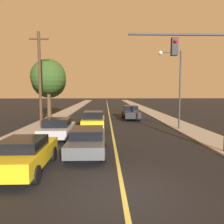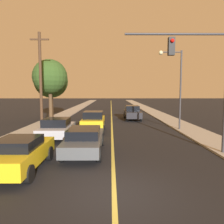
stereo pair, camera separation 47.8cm
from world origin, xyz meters
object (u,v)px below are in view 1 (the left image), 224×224
object	(u,v)px
streetlamp_right	(175,78)
utility_pole_left	(40,79)
car_outer_lane_front	(25,154)
car_outer_lane_second	(58,128)
car_far_oncoming	(131,112)
car_near_lane_second	(94,122)
car_near_lane_front	(88,140)
tree_left_near	(49,81)
traffic_signal_mast	(206,70)
tree_left_far	(48,77)

from	to	relation	value
streetlamp_right	utility_pole_left	bearing A→B (deg)	179.13
car_outer_lane_front	car_outer_lane_second	bearing A→B (deg)	90.00
car_outer_lane_front	car_far_oncoming	world-z (taller)	car_far_oncoming
car_near_lane_second	streetlamp_right	world-z (taller)	streetlamp_right
car_far_oncoming	car_near_lane_front	bearing A→B (deg)	74.28
car_near_lane_second	utility_pole_left	xyz separation A→B (m)	(-4.56, 0.98, 3.49)
utility_pole_left	streetlamp_right	bearing A→B (deg)	-0.87
car_outer_lane_front	car_outer_lane_second	xyz separation A→B (m)	(-0.00, 6.42, -0.00)
car_near_lane_front	car_near_lane_second	distance (m)	6.16
car_outer_lane_second	utility_pole_left	distance (m)	5.39
car_near_lane_front	streetlamp_right	xyz separation A→B (m)	(6.89, 6.97, 3.70)
car_outer_lane_front	utility_pole_left	xyz separation A→B (m)	(-2.14, 9.78, 3.62)
utility_pole_left	tree_left_near	xyz separation A→B (m)	(-0.97, 6.82, 0.16)
car_far_oncoming	streetlamp_right	distance (m)	8.62
car_near_lane_front	car_outer_lane_front	size ratio (longest dim) A/B	1.18
traffic_signal_mast	streetlamp_right	bearing A→B (deg)	84.53
car_outer_lane_second	car_far_oncoming	size ratio (longest dim) A/B	0.86
utility_pole_left	tree_left_near	distance (m)	6.89
car_outer_lane_second	tree_left_near	distance (m)	11.30
traffic_signal_mast	utility_pole_left	size ratio (longest dim) A/B	0.78
car_near_lane_front	utility_pole_left	distance (m)	9.21
tree_left_far	utility_pole_left	bearing A→B (deg)	-83.95
tree_left_near	streetlamp_right	bearing A→B (deg)	-29.39
traffic_signal_mast	streetlamp_right	world-z (taller)	streetlamp_right
car_outer_lane_second	tree_left_far	xyz separation A→B (m)	(-2.64, 8.08, 4.14)
traffic_signal_mast	car_near_lane_front	bearing A→B (deg)	177.09
utility_pole_left	car_far_oncoming	bearing A→B (deg)	39.68
car_near_lane_front	tree_left_far	xyz separation A→B (m)	(-5.06, 11.86, 4.14)
car_near_lane_second	car_far_oncoming	bearing A→B (deg)	63.64
car_near_lane_second	car_outer_lane_second	world-z (taller)	car_near_lane_second
car_near_lane_second	utility_pole_left	size ratio (longest dim) A/B	0.48
car_outer_lane_front	traffic_signal_mast	distance (m)	9.66
streetlamp_right	utility_pole_left	xyz separation A→B (m)	(-11.45, 0.17, -0.08)
car_far_oncoming	utility_pole_left	size ratio (longest dim) A/B	0.59
car_near_lane_front	car_outer_lane_second	size ratio (longest dim) A/B	1.21
car_outer_lane_second	utility_pole_left	world-z (taller)	utility_pole_left
car_near_lane_front	car_near_lane_second	size ratio (longest dim) A/B	1.28
car_near_lane_second	utility_pole_left	bearing A→B (deg)	167.81
traffic_signal_mast	tree_left_near	xyz separation A→B (m)	(-11.72, 14.28, 0.06)
car_near_lane_second	streetlamp_right	xyz separation A→B (m)	(6.89, 0.81, 3.57)
car_near_lane_second	car_outer_lane_front	xyz separation A→B (m)	(-2.42, -8.80, -0.13)
traffic_signal_mast	tree_left_far	world-z (taller)	tree_left_far
car_near_lane_front	tree_left_far	size ratio (longest dim) A/B	0.76
car_near_lane_front	car_outer_lane_front	bearing A→B (deg)	-132.46
streetlamp_right	traffic_signal_mast	bearing A→B (deg)	-95.47
tree_left_near	tree_left_far	world-z (taller)	tree_left_far
car_outer_lane_second	car_far_oncoming	distance (m)	12.29
car_outer_lane_second	tree_left_near	world-z (taller)	tree_left_near
car_near_lane_front	tree_left_near	distance (m)	15.49
car_outer_lane_front	tree_left_near	distance (m)	17.31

